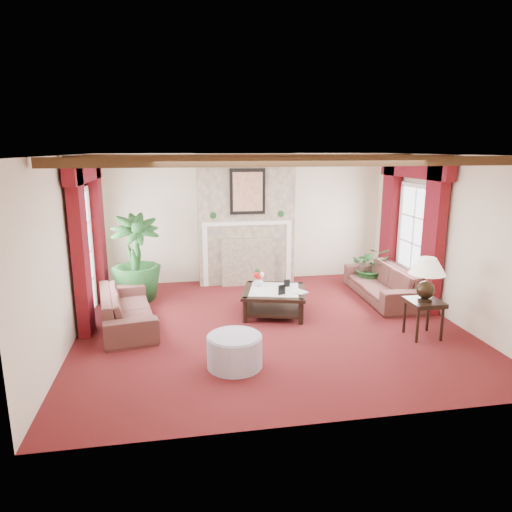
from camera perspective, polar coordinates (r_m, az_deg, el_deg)
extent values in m
plane|color=#430C14|center=(7.48, 1.78, -8.65)|extent=(6.00, 6.00, 0.00)
plane|color=white|center=(6.94, 1.94, 12.51)|extent=(6.00, 6.00, 0.00)
cube|color=beige|center=(9.76, -1.43, 4.76)|extent=(6.00, 0.02, 2.70)
cube|color=beige|center=(7.12, -22.50, 0.58)|extent=(0.02, 5.50, 2.70)
cube|color=beige|center=(8.23, 22.78, 2.14)|extent=(0.02, 5.50, 2.70)
imported|color=#350E1C|center=(7.64, -15.90, -5.59)|extent=(2.18, 1.24, 0.78)
imported|color=#350E1C|center=(8.99, 15.59, -2.58)|extent=(2.15, 0.76, 0.83)
imported|color=black|center=(8.85, -14.68, -2.50)|extent=(1.57, 1.99, 0.91)
imported|color=black|center=(9.64, 14.09, -1.88)|extent=(1.23, 1.28, 0.68)
cylinder|color=gray|center=(6.09, -2.69, -11.82)|extent=(0.72, 0.72, 0.42)
imported|color=silver|center=(8.03, 0.31, -3.21)|extent=(0.22, 0.22, 0.17)
imported|color=black|center=(7.63, 4.88, -3.72)|extent=(0.22, 0.19, 0.28)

